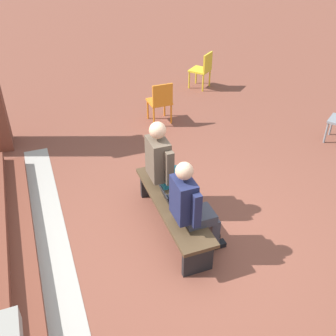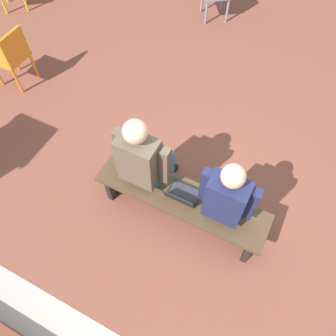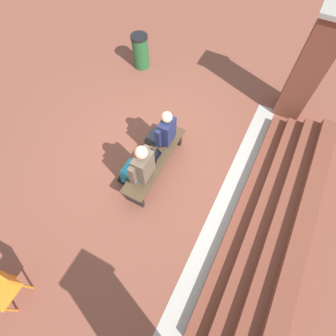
{
  "view_description": "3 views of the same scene",
  "coord_description": "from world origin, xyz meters",
  "views": [
    {
      "loc": [
        -3.37,
        1.5,
        3.6
      ],
      "look_at": [
        0.74,
        -0.04,
        0.66
      ],
      "focal_mm": 42.0,
      "sensor_mm": 36.0,
      "label": 1
    },
    {
      "loc": [
        -0.29,
        1.5,
        3.37
      ],
      "look_at": [
        0.5,
        -0.06,
        0.65
      ],
      "focal_mm": 35.0,
      "sensor_mm": 36.0,
      "label": 2
    },
    {
      "loc": [
        2.52,
        1.5,
        4.68
      ],
      "look_at": [
        0.5,
        0.46,
        0.74
      ],
      "focal_mm": 28.0,
      "sensor_mm": 36.0,
      "label": 3
    }
  ],
  "objects": [
    {
      "name": "ground_plane",
      "position": [
        0.0,
        0.0,
        0.0
      ],
      "size": [
        60.0,
        60.0,
        0.0
      ],
      "primitive_type": "plane",
      "color": "brown"
    },
    {
      "name": "bench",
      "position": [
        0.28,
        0.06,
        0.35
      ],
      "size": [
        1.8,
        0.44,
        0.45
      ],
      "color": "#4C3823",
      "rests_on": "ground"
    },
    {
      "name": "person_student",
      "position": [
        -0.15,
        -0.0,
        0.71
      ],
      "size": [
        0.52,
        0.66,
        1.31
      ],
      "color": "#383842",
      "rests_on": "ground"
    },
    {
      "name": "laptop",
      "position": [
        0.28,
        0.07,
        0.5
      ],
      "size": [
        0.32,
        0.29,
        0.21
      ],
      "color": "black",
      "rests_on": "bench"
    },
    {
      "name": "plastic_chair_near_bench_left",
      "position": [
        3.25,
        -0.84,
        0.48
      ],
      "size": [
        0.43,
        0.43,
        0.84
      ],
      "color": "orange",
      "rests_on": "ground"
    },
    {
      "name": "person_adult",
      "position": [
        0.72,
        -0.01,
        0.73
      ],
      "size": [
        0.57,
        0.71,
        1.38
      ],
      "color": "teal",
      "rests_on": "ground"
    }
  ]
}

